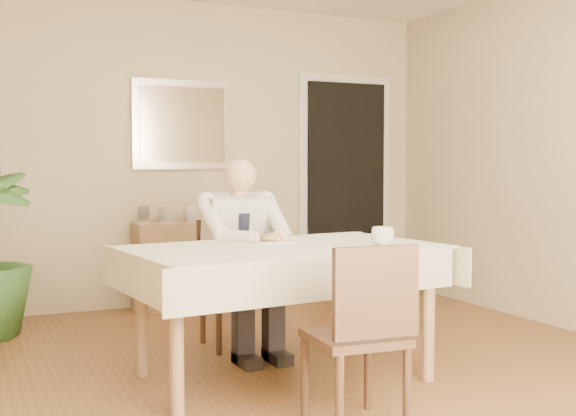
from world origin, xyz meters
name	(u,v)px	position (x,y,z in m)	size (l,w,h in m)	color
room	(314,148)	(0.00, 0.00, 1.30)	(5.00, 5.02, 2.60)	brown
doorway	(345,187)	(1.55, 2.46, 1.00)	(0.96, 0.07, 2.10)	silver
mirror	(182,125)	(-0.04, 2.47, 1.55)	(0.86, 0.04, 0.76)	silver
dining_table	(283,261)	(-0.13, 0.12, 0.67)	(1.82, 1.20, 0.75)	#8C694B
chair_far	(231,275)	(-0.13, 1.00, 0.47)	(0.43, 0.43, 0.84)	#3B2318
chair_near	(363,327)	(-0.13, -0.77, 0.48)	(0.43, 0.43, 0.85)	#3B2318
seated_man	(246,246)	(-0.13, 0.71, 0.69)	(0.48, 0.72, 1.24)	silver
plate	(272,241)	(-0.12, 0.30, 0.76)	(0.26, 0.26, 0.02)	white
food	(272,238)	(-0.12, 0.30, 0.78)	(0.14, 0.14, 0.06)	olive
knife	(282,239)	(-0.08, 0.24, 0.78)	(0.01, 0.01, 0.13)	silver
fork	(270,240)	(-0.16, 0.24, 0.78)	(0.01, 0.01, 0.13)	silver
coffee_mug	(383,236)	(0.41, -0.06, 0.80)	(0.13, 0.13, 0.10)	white
sideboard	(188,265)	(-0.04, 2.32, 0.36)	(0.91, 0.31, 0.73)	#8C694B
photo_frame_left	(143,214)	(-0.40, 2.38, 0.80)	(0.10, 0.02, 0.14)	silver
photo_frame_center	(166,214)	(-0.22, 2.35, 0.80)	(0.10, 0.02, 0.14)	silver
photo_frame_right	(193,213)	(0.01, 2.36, 0.80)	(0.10, 0.02, 0.14)	silver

